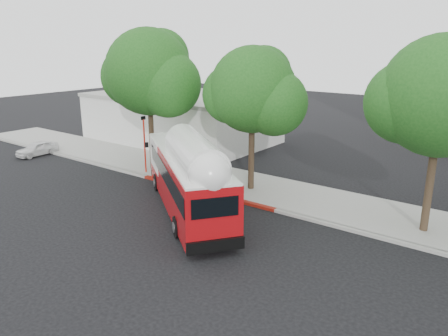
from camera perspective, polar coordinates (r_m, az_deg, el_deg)
The scene contains 10 objects.
ground at distance 21.79m, azimuth -3.14°, elevation -7.56°, with size 120.00×120.00×0.00m, color black.
sidewalk at distance 26.70m, azimuth 5.90°, elevation -2.91°, with size 60.00×5.00×0.15m, color gray.
curb_strip at distance 24.63m, azimuth 2.73°, elevation -4.50°, with size 60.00×0.30×0.15m, color gray.
red_curb_segment at distance 26.34m, azimuth -2.66°, elevation -3.10°, with size 10.00×0.32×0.16m, color maroon.
street_tree_left at distance 29.94m, azimuth -9.09°, elevation 11.83°, with size 6.67×5.80×9.74m.
street_tree_mid at distance 25.35m, azimuth 4.59°, elevation 9.65°, with size 5.75×5.00×8.62m.
low_commercial_bldg at distance 40.27m, azimuth -5.60°, elevation 6.62°, with size 16.20×10.20×4.25m.
transit_bus at distance 23.14m, azimuth -4.78°, elevation -1.66°, with size 11.11×9.04×3.64m.
parked_car at distance 37.95m, azimuth -23.22°, elevation 2.36°, with size 3.33×1.34×1.14m, color silver.
signal_pole at distance 29.99m, azimuth -10.33°, elevation 2.98°, with size 0.11×0.38×4.02m.
Camera 1 is at (12.96, -15.18, 8.74)m, focal length 35.00 mm.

